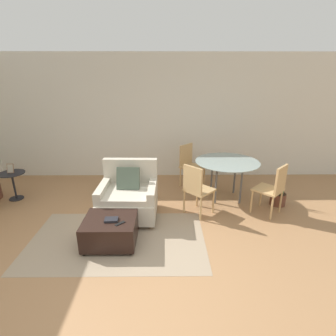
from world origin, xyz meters
The scene contains 14 objects.
ground_plane centered at (0.00, 0.00, 0.00)m, with size 20.00×20.00×0.00m, color #A3754C.
wall_back centered at (0.00, 3.48, 1.38)m, with size 12.00×0.06×2.75m.
area_rug centered at (-0.16, 0.81, 0.00)m, with size 2.54×1.52×0.01m.
armchair centered at (-0.08, 1.53, 0.35)m, with size 0.96×0.90×0.91m.
ottoman centered at (-0.24, 0.74, 0.21)m, with size 0.73×0.66×0.39m.
book_stack centered at (-0.21, 0.69, 0.40)m, with size 0.19×0.14×0.03m.
tv_remote_primary centered at (-0.08, 0.61, 0.39)m, with size 0.14×0.13×0.01m.
side_table centered at (-2.37, 2.18, 0.38)m, with size 0.47×0.47×0.54m.
picture_frame centered at (-2.37, 2.18, 0.63)m, with size 0.13×0.07×0.18m.
dining_table centered at (1.70, 2.19, 0.68)m, with size 1.20×1.20×0.75m.
dining_chair_near_left centered at (1.05, 1.54, 0.52)m, with size 0.59×0.59×0.90m.
dining_chair_near_right centered at (2.35, 1.54, 0.52)m, with size 0.59×0.59×0.90m.
dining_chair_far_left centered at (1.05, 2.84, 0.52)m, with size 0.59×0.59×0.90m.
potted_plant_small centered at (2.63, 1.90, 0.18)m, with size 0.28×0.28×0.74m.
Camera 1 is at (0.54, -2.47, 2.27)m, focal length 28.00 mm.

